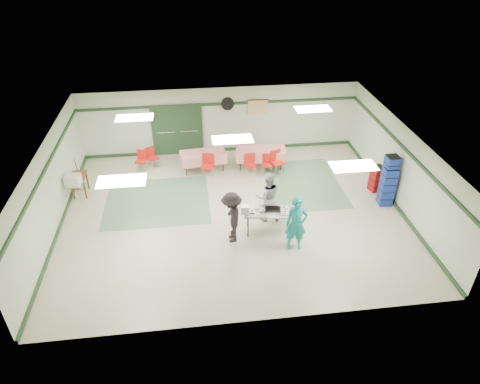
{
  "coord_description": "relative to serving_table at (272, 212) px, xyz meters",
  "views": [
    {
      "loc": [
        -1.2,
        -11.38,
        8.23
      ],
      "look_at": [
        0.19,
        -0.3,
        1.0
      ],
      "focal_mm": 32.0,
      "sensor_mm": 36.0,
      "label": 1
    }
  ],
  "objects": [
    {
      "name": "wall_fan",
      "position": [
        -0.77,
        5.55,
        1.34
      ],
      "size": [
        0.5,
        0.1,
        0.5
      ],
      "primitive_type": "cylinder",
      "rotation": [
        1.57,
        0.0,
        0.0
      ],
      "color": "black",
      "rests_on": "wall_back"
    },
    {
      "name": "floor",
      "position": [
        -1.07,
        1.11,
        -0.71
      ],
      "size": [
        11.0,
        11.0,
        0.0
      ],
      "primitive_type": "plane",
      "color": "#BEB799",
      "rests_on": "ground"
    },
    {
      "name": "crate_stack_red",
      "position": [
        4.08,
        1.87,
        -0.23
      ],
      "size": [
        0.45,
        0.45,
        0.96
      ],
      "primitive_type": "cube",
      "rotation": [
        0.0,
        0.0,
        0.25
      ],
      "color": "maroon",
      "rests_on": "floor"
    },
    {
      "name": "chair_c",
      "position": [
        0.84,
        3.52,
        -0.14
      ],
      "size": [
        0.55,
        0.55,
        0.93
      ],
      "rotation": [
        0.0,
        0.0,
        0.35
      ],
      "color": "red",
      "rests_on": "floor"
    },
    {
      "name": "trim_back",
      "position": [
        -1.07,
        5.58,
        1.34
      ],
      "size": [
        11.0,
        0.06,
        0.1
      ],
      "primitive_type": "cube",
      "color": "#1F3920",
      "rests_on": "wall_back"
    },
    {
      "name": "foam_box_stack",
      "position": [
        -0.83,
        0.0,
        0.18
      ],
      "size": [
        0.26,
        0.24,
        0.27
      ],
      "primitive_type": "cube",
      "rotation": [
        0.0,
        0.0,
        -0.12
      ],
      "color": "white",
      "rests_on": "serving_table"
    },
    {
      "name": "baseboard_left",
      "position": [
        -6.54,
        1.11,
        -0.65
      ],
      "size": [
        0.06,
        9.0,
        0.12
      ],
      "primitive_type": "cube",
      "rotation": [
        0.0,
        0.0,
        1.57
      ],
      "color": "#1F3920",
      "rests_on": "floor"
    },
    {
      "name": "dining_table_a",
      "position": [
        0.32,
        4.08,
        -0.14
      ],
      "size": [
        1.96,
        1.04,
        0.77
      ],
      "rotation": [
        0.0,
        0.0,
        -0.11
      ],
      "color": "red",
      "rests_on": "floor"
    },
    {
      "name": "door_frame",
      "position": [
        -2.8,
        5.53,
        0.34
      ],
      "size": [
        2.0,
        0.03,
        2.15
      ],
      "primitive_type": "cube",
      "color": "#1F3920",
      "rests_on": "floor"
    },
    {
      "name": "dining_table_b",
      "position": [
        -1.88,
        4.08,
        -0.14
      ],
      "size": [
        1.76,
        0.94,
        0.77
      ],
      "rotation": [
        0.0,
        0.0,
        0.12
      ],
      "color": "red",
      "rests_on": "floor"
    },
    {
      "name": "wall_back",
      "position": [
        -1.07,
        5.61,
        0.64
      ],
      "size": [
        11.0,
        0.0,
        11.0
      ],
      "primitive_type": "plane",
      "rotation": [
        1.57,
        0.0,
        0.0
      ],
      "color": "beige",
      "rests_on": "floor"
    },
    {
      "name": "sheet_tray_right",
      "position": [
        0.48,
        -0.08,
        0.06
      ],
      "size": [
        0.67,
        0.54,
        0.02
      ],
      "primitive_type": "cube",
      "rotation": [
        0.0,
        0.0,
        -0.12
      ],
      "color": "silver",
      "rests_on": "serving_table"
    },
    {
      "name": "printer_table",
      "position": [
        -6.22,
        2.92,
        -0.09
      ],
      "size": [
        0.53,
        0.79,
        0.74
      ],
      "rotation": [
        0.0,
        0.0,
        0.04
      ],
      "color": "brown",
      "rests_on": "floor"
    },
    {
      "name": "baking_pan",
      "position": [
        0.01,
        0.03,
        0.09
      ],
      "size": [
        0.5,
        0.35,
        0.08
      ],
      "primitive_type": "cube",
      "rotation": [
        0.0,
        0.0,
        -0.12
      ],
      "color": "black",
      "rests_on": "serving_table"
    },
    {
      "name": "sheet_tray_left",
      "position": [
        -0.5,
        -0.07,
        0.06
      ],
      "size": [
        0.64,
        0.51,
        0.02
      ],
      "primitive_type": "cube",
      "rotation": [
        0.0,
        0.0,
        -0.12
      ],
      "color": "silver",
      "rests_on": "serving_table"
    },
    {
      "name": "crate_stack_blue_b",
      "position": [
        4.08,
        1.03,
        -0.01
      ],
      "size": [
        0.47,
        0.47,
        1.4
      ],
      "primitive_type": "cube",
      "rotation": [
        0.0,
        0.0,
        -0.09
      ],
      "color": "navy",
      "rests_on": "floor"
    },
    {
      "name": "crate_stack_blue_a",
      "position": [
        4.08,
        1.06,
        0.19
      ],
      "size": [
        0.4,
        0.4,
        1.8
      ],
      "primitive_type": "cube",
      "rotation": [
        0.0,
        0.0,
        0.02
      ],
      "color": "navy",
      "rests_on": "floor"
    },
    {
      "name": "wall_right",
      "position": [
        4.43,
        1.11,
        0.64
      ],
      "size": [
        0.0,
        9.0,
        9.0
      ],
      "primitive_type": "plane",
      "rotation": [
        1.57,
        0.0,
        -1.57
      ],
      "color": "beige",
      "rests_on": "floor"
    },
    {
      "name": "broom",
      "position": [
        -6.3,
        3.3,
        -0.08
      ],
      "size": [
        0.05,
        0.2,
        1.21
      ],
      "primitive_type": "cylinder",
      "rotation": [
        0.14,
        0.0,
        -0.11
      ],
      "color": "brown",
      "rests_on": "floor"
    },
    {
      "name": "baseboard_right",
      "position": [
        4.4,
        1.11,
        -0.65
      ],
      "size": [
        0.06,
        9.0,
        0.12
      ],
      "primitive_type": "cube",
      "rotation": [
        0.0,
        0.0,
        1.57
      ],
      "color": "#1F3920",
      "rests_on": "floor"
    },
    {
      "name": "baseboard_back",
      "position": [
        -1.07,
        5.58,
        -0.65
      ],
      "size": [
        11.0,
        0.06,
        0.12
      ],
      "primitive_type": "cube",
      "color": "#1F3920",
      "rests_on": "floor"
    },
    {
      "name": "green_patch_b",
      "position": [
        1.73,
        2.61,
        -0.71
      ],
      "size": [
        2.5,
        3.5,
        0.01
      ],
      "primitive_type": "cube",
      "color": "#63815E",
      "rests_on": "floor"
    },
    {
      "name": "volunteer_grey",
      "position": [
        -0.02,
        0.67,
        0.13
      ],
      "size": [
        0.83,
        0.65,
        1.69
      ],
      "primitive_type": "imported",
      "rotation": [
        0.0,
        0.0,
        3.13
      ],
      "color": "#939398",
      "rests_on": "floor"
    },
    {
      "name": "trim_right",
      "position": [
        4.4,
        1.11,
        1.34
      ],
      "size": [
        0.06,
        9.0,
        0.1
      ],
      "primitive_type": "cube",
      "rotation": [
        0.0,
        0.0,
        1.57
      ],
      "color": "#1F3920",
      "rests_on": "wall_back"
    },
    {
      "name": "chair_a",
      "position": [
        0.49,
        3.51,
        -0.22
      ],
      "size": [
        0.44,
        0.44,
        0.81
      ],
      "rotation": [
        0.0,
        0.0,
        -0.18
      ],
      "color": "red",
      "rests_on": "floor"
    },
    {
      "name": "chair_loose_a",
      "position": [
        -3.85,
        4.55,
        -0.2
      ],
      "size": [
        0.54,
        0.54,
        0.84
      ],
      "rotation": [
        0.0,
        0.0,
        0.61
      ],
      "color": "red",
      "rests_on": "floor"
    },
    {
      "name": "green_patch_a",
      "position": [
        -3.57,
        2.11,
        -0.71
      ],
      "size": [
        3.5,
        3.0,
        0.01
      ],
      "primitive_type": "cube",
      "color": "#63815E",
      "rests_on": "floor"
    },
    {
      "name": "serving_table",
      "position": [
        0.0,
        0.0,
        0.0
      ],
      "size": [
        1.76,
        0.89,
        0.76
      ],
      "rotation": [
        0.0,
        0.0,
        -0.12
      ],
      "color": "#9D9C98",
      "rests_on": "floor"
    },
    {
      "name": "chair_d",
      "position": [
        -1.73,
        3.52,
        -0.13
      ],
      "size": [
        0.53,
        0.53,
        0.94
      ],
      "rotation": [
        0.0,
        0.0,
        -0.22
      ],
      "color": "red",
      "rests_on": "floor"
    },
    {
      "name": "double_door_left",
      "position": [
        -3.27,
        5.55,
        0.34
      ],
      "size": [
        0.9,
        0.06,
        2.1
      ],
      "primitive_type": "cube",
      "color": "gray",
      "rests_on": "floor"
    },
    {
      "name": "volunteer_dark",
      "position": [
        -1.26,
        -0.25,
        0.11
      ],
      "size": [
        0.64,
        1.08,
        1.65
      ],
      "primitive_type": "imported",
      "rotation": [
        0.0,
        0.0,
        -1.59
      ],
      "color": "black",
      "rests_on": "floor"
    },
    {
      "name": "volunteer_teal",
      "position": [
        0.53,
        -0.84,
        0.15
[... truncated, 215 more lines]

